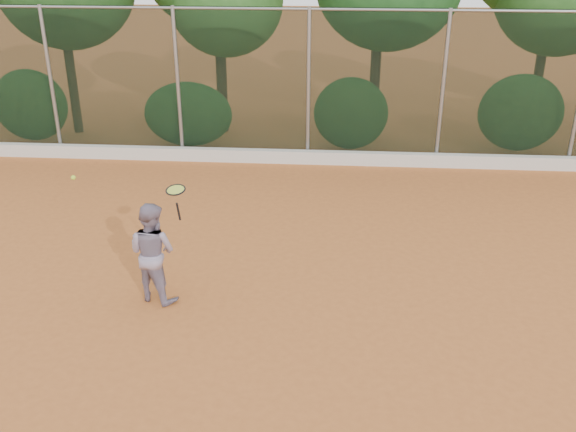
{
  "coord_description": "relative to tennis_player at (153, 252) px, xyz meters",
  "views": [
    {
      "loc": [
        0.65,
        -7.41,
        5.05
      ],
      "look_at": [
        0.0,
        1.0,
        1.25
      ],
      "focal_mm": 40.0,
      "sensor_mm": 36.0,
      "label": 1
    }
  ],
  "objects": [
    {
      "name": "ground",
      "position": [
        1.94,
        -0.66,
        -0.76
      ],
      "size": [
        80.0,
        80.0,
        0.0
      ],
      "primitive_type": "plane",
      "color": "#B4612A",
      "rests_on": "ground"
    },
    {
      "name": "concrete_curb",
      "position": [
        1.94,
        6.16,
        -0.61
      ],
      "size": [
        24.0,
        0.2,
        0.3
      ],
      "primitive_type": "cube",
      "color": "beige",
      "rests_on": "ground"
    },
    {
      "name": "tennis_player",
      "position": [
        0.0,
        0.0,
        0.0
      ],
      "size": [
        0.91,
        0.82,
        1.53
      ],
      "primitive_type": "imported",
      "rotation": [
        0.0,
        0.0,
        2.74
      ],
      "color": "gray",
      "rests_on": "ground"
    },
    {
      "name": "chainlink_fence",
      "position": [
        1.94,
        6.34,
        1.1
      ],
      "size": [
        24.09,
        0.09,
        3.5
      ],
      "color": "black",
      "rests_on": "ground"
    },
    {
      "name": "tennis_racket",
      "position": [
        0.44,
        -0.11,
        0.99
      ],
      "size": [
        0.34,
        0.34,
        0.53
      ],
      "color": "black",
      "rests_on": "ground"
    },
    {
      "name": "tennis_ball_in_flight",
      "position": [
        -1.24,
        0.49,
        0.93
      ],
      "size": [
        0.07,
        0.07,
        0.07
      ],
      "color": "#B9DE32",
      "rests_on": "ground"
    }
  ]
}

